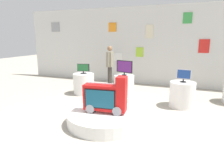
# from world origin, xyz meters

# --- Properties ---
(ground_plane) EXTENTS (30.00, 30.00, 0.00)m
(ground_plane) POSITION_xyz_m (0.00, 0.00, 0.00)
(ground_plane) COLOR #A8A091
(back_wall_display) EXTENTS (11.65, 0.13, 3.18)m
(back_wall_display) POSITION_xyz_m (0.01, 4.50, 1.59)
(back_wall_display) COLOR silver
(back_wall_display) RESTS_ON ground
(main_display_pedestal) EXTENTS (1.74, 1.74, 0.27)m
(main_display_pedestal) POSITION_xyz_m (-0.10, 0.10, 0.14)
(main_display_pedestal) COLOR silver
(main_display_pedestal) RESTS_ON ground
(novelty_firetruck_tv) EXTENTS (0.99, 0.43, 0.85)m
(novelty_firetruck_tv) POSITION_xyz_m (-0.08, 0.10, 0.61)
(novelty_firetruck_tv) COLOR gray
(novelty_firetruck_tv) RESTS_ON main_display_pedestal
(display_pedestal_left_rear) EXTENTS (0.73, 0.73, 0.72)m
(display_pedestal_left_rear) POSITION_xyz_m (-1.81, 2.16, 0.36)
(display_pedestal_left_rear) COLOR silver
(display_pedestal_left_rear) RESTS_ON ground
(tv_on_left_rear) EXTENTS (0.42, 0.21, 0.34)m
(tv_on_left_rear) POSITION_xyz_m (-1.81, 2.15, 0.90)
(tv_on_left_rear) COLOR black
(tv_on_left_rear) RESTS_ON display_pedestal_left_rear
(display_pedestal_center_rear) EXTENTS (0.66, 0.66, 0.72)m
(display_pedestal_center_rear) POSITION_xyz_m (-0.40, 2.38, 0.36)
(display_pedestal_center_rear) COLOR silver
(display_pedestal_center_rear) RESTS_ON ground
(tv_on_center_rear) EXTENTS (0.58, 0.19, 0.49)m
(tv_on_center_rear) POSITION_xyz_m (-0.40, 2.38, 0.99)
(tv_on_center_rear) COLOR black
(tv_on_center_rear) RESTS_ON display_pedestal_center_rear
(display_pedestal_far_right) EXTENTS (0.71, 0.71, 0.72)m
(display_pedestal_far_right) POSITION_xyz_m (1.47, 1.98, 0.36)
(display_pedestal_far_right) COLOR silver
(display_pedestal_far_right) RESTS_ON ground
(tv_on_far_right) EXTENTS (0.38, 0.18, 0.36)m
(tv_on_far_right) POSITION_xyz_m (1.47, 1.97, 0.92)
(tv_on_far_right) COLOR black
(tv_on_far_right) RESTS_ON display_pedestal_far_right
(shopper_browsing_near_truck) EXTENTS (0.25, 0.56, 1.62)m
(shopper_browsing_near_truck) POSITION_xyz_m (-1.36, 3.47, 0.95)
(shopper_browsing_near_truck) COLOR #38332D
(shopper_browsing_near_truck) RESTS_ON ground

